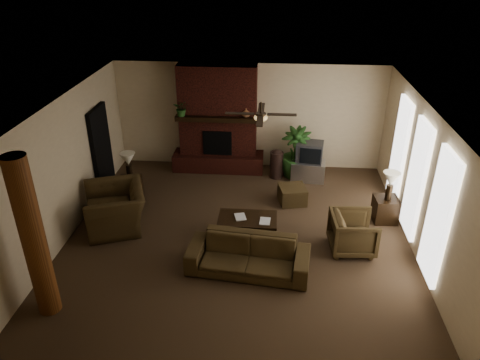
# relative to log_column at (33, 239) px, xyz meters

# --- Properties ---
(room_shell) EXTENTS (7.00, 7.00, 7.00)m
(room_shell) POSITION_rel_log_column_xyz_m (2.95, 2.40, 0.00)
(room_shell) COLOR #4B3725
(room_shell) RESTS_ON ground
(fireplace) EXTENTS (2.40, 0.70, 2.80)m
(fireplace) POSITION_rel_log_column_xyz_m (2.15, 5.62, -0.24)
(fireplace) COLOR #4C1C14
(fireplace) RESTS_ON ground
(windows) EXTENTS (0.08, 3.65, 2.35)m
(windows) POSITION_rel_log_column_xyz_m (6.40, 2.60, -0.05)
(windows) COLOR white
(windows) RESTS_ON ground
(log_column) EXTENTS (0.36, 0.36, 2.80)m
(log_column) POSITION_rel_log_column_xyz_m (0.00, 0.00, 0.00)
(log_column) COLOR brown
(log_column) RESTS_ON ground
(doorway) EXTENTS (0.10, 1.00, 2.10)m
(doorway) POSITION_rel_log_column_xyz_m (-0.49, 4.20, -0.35)
(doorway) COLOR black
(doorway) RESTS_ON ground
(ceiling_fan) EXTENTS (1.35, 1.35, 0.37)m
(ceiling_fan) POSITION_rel_log_column_xyz_m (3.35, 2.70, 1.13)
(ceiling_fan) COLOR black
(ceiling_fan) RESTS_ON ceiling
(sofa) EXTENTS (2.29, 0.90, 0.87)m
(sofa) POSITION_rel_log_column_xyz_m (3.22, 1.28, -0.96)
(sofa) COLOR #46361E
(sofa) RESTS_ON ground
(armchair_left) EXTENTS (1.31, 1.59, 1.19)m
(armchair_left) POSITION_rel_log_column_xyz_m (0.32, 2.56, -0.80)
(armchair_left) COLOR #46361E
(armchair_left) RESTS_ON ground
(armchair_right) EXTENTS (0.84, 0.89, 0.87)m
(armchair_right) POSITION_rel_log_column_xyz_m (5.23, 2.08, -0.96)
(armchair_right) COLOR #46361E
(armchair_right) RESTS_ON ground
(coffee_table) EXTENTS (1.20, 0.70, 0.43)m
(coffee_table) POSITION_rel_log_column_xyz_m (3.13, 2.41, -1.03)
(coffee_table) COLOR black
(coffee_table) RESTS_ON ground
(ottoman) EXTENTS (0.71, 0.71, 0.40)m
(ottoman) POSITION_rel_log_column_xyz_m (4.10, 3.89, -1.20)
(ottoman) COLOR #46361E
(ottoman) RESTS_ON ground
(tv_stand) EXTENTS (0.89, 0.57, 0.50)m
(tv_stand) POSITION_rel_log_column_xyz_m (4.52, 5.11, -1.15)
(tv_stand) COLOR #B5B4B7
(tv_stand) RESTS_ON ground
(tv) EXTENTS (0.72, 0.62, 0.52)m
(tv) POSITION_rel_log_column_xyz_m (4.53, 5.13, -0.64)
(tv) COLOR #37373A
(tv) RESTS_ON tv_stand
(floor_vase) EXTENTS (0.34, 0.34, 0.77)m
(floor_vase) POSITION_rel_log_column_xyz_m (3.71, 5.19, -0.97)
(floor_vase) COLOR #32211C
(floor_vase) RESTS_ON ground
(floor_plant) EXTENTS (1.19, 1.51, 0.75)m
(floor_plant) POSITION_rel_log_column_xyz_m (4.18, 5.29, -1.03)
(floor_plant) COLOR #2A5522
(floor_plant) RESTS_ON ground
(side_table_left) EXTENTS (0.55, 0.55, 0.55)m
(side_table_left) POSITION_rel_log_column_xyz_m (0.27, 3.74, -1.12)
(side_table_left) COLOR black
(side_table_left) RESTS_ON ground
(lamp_left) EXTENTS (0.38, 0.38, 0.65)m
(lamp_left) POSITION_rel_log_column_xyz_m (0.30, 3.74, -0.40)
(lamp_left) COLOR black
(lamp_left) RESTS_ON side_table_left
(side_table_right) EXTENTS (0.53, 0.53, 0.55)m
(side_table_right) POSITION_rel_log_column_xyz_m (6.10, 3.25, -1.12)
(side_table_right) COLOR black
(side_table_right) RESTS_ON ground
(lamp_right) EXTENTS (0.43, 0.43, 0.65)m
(lamp_right) POSITION_rel_log_column_xyz_m (6.10, 3.19, -0.40)
(lamp_right) COLOR black
(lamp_right) RESTS_ON side_table_right
(mantel_plant) EXTENTS (0.42, 0.46, 0.33)m
(mantel_plant) POSITION_rel_log_column_xyz_m (1.28, 5.33, 0.32)
(mantel_plant) COLOR #2A5522
(mantel_plant) RESTS_ON fireplace
(mantel_vase) EXTENTS (0.27, 0.28, 0.22)m
(mantel_vase) POSITION_rel_log_column_xyz_m (2.90, 5.39, 0.27)
(mantel_vase) COLOR brown
(mantel_vase) RESTS_ON fireplace
(book_a) EXTENTS (0.22, 0.08, 0.29)m
(book_a) POSITION_rel_log_column_xyz_m (2.88, 2.39, -0.83)
(book_a) COLOR #999999
(book_a) RESTS_ON coffee_table
(book_b) EXTENTS (0.21, 0.04, 0.29)m
(book_b) POSITION_rel_log_column_xyz_m (3.39, 2.30, -0.82)
(book_b) COLOR #999999
(book_b) RESTS_ON coffee_table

